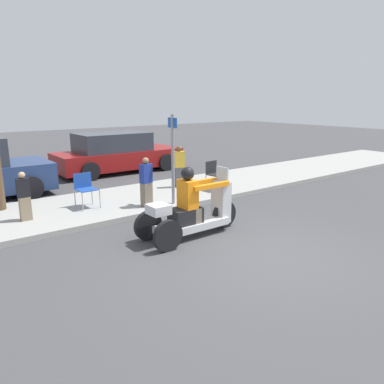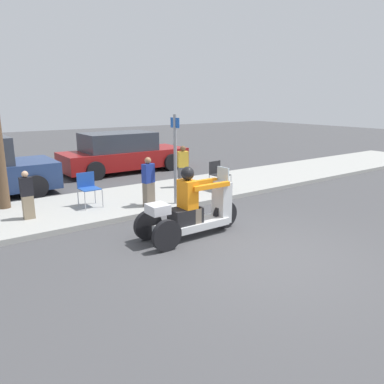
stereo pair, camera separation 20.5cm
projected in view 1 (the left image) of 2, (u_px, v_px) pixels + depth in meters
ground_plane at (267, 256)px, 6.53m from camera, size 60.00×60.00×0.00m
sidewalk_strip at (137, 199)px, 10.07m from camera, size 28.00×2.80×0.12m
motorcycle_trike at (192, 212)px, 7.38m from camera, size 2.25×0.79×1.42m
spectator_by_tree at (24, 197)px, 7.99m from camera, size 0.25×0.15×1.06m
spectator_mid_group at (179, 167)px, 11.03m from camera, size 0.33×0.25×1.23m
spectator_with_child at (146, 183)px, 9.03m from camera, size 0.32×0.23×1.20m
folding_chair_curbside at (214, 172)px, 10.74m from camera, size 0.51×0.51×0.82m
folding_chair_set_back at (85, 187)px, 9.00m from camera, size 0.48×0.48×0.82m
parked_car_lot_right at (117, 153)px, 13.96m from camera, size 4.67×2.02×1.47m
street_sign at (173, 156)px, 9.11m from camera, size 0.08×0.36×2.20m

